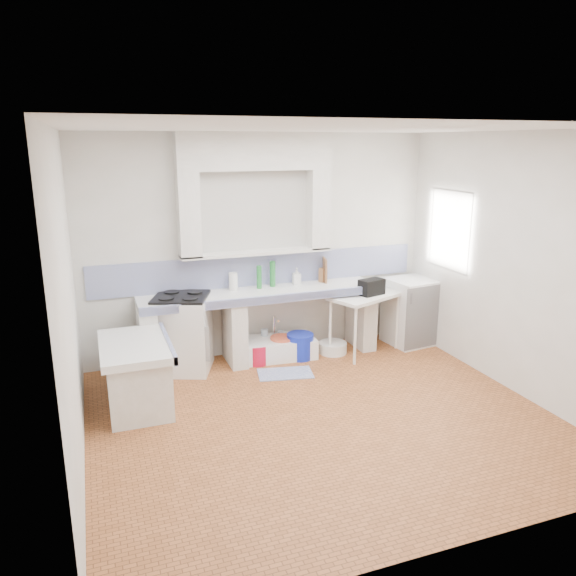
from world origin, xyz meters
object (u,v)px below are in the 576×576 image
object	(u,v)px
fridge	(410,311)
stove	(183,334)
side_table	(364,323)
sink	(278,349)

from	to	relation	value
fridge	stove	bearing A→B (deg)	170.30
stove	side_table	size ratio (longest dim) A/B	0.96
fridge	sink	bearing A→B (deg)	169.18
sink	fridge	distance (m)	1.90
side_table	fridge	world-z (taller)	fridge
side_table	fridge	xyz separation A→B (m)	(0.75, 0.09, 0.06)
stove	side_table	xyz separation A→B (m)	(2.32, -0.22, -0.06)
stove	fridge	size ratio (longest dim) A/B	1.01
stove	sink	bearing A→B (deg)	20.78
side_table	stove	bearing A→B (deg)	152.29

